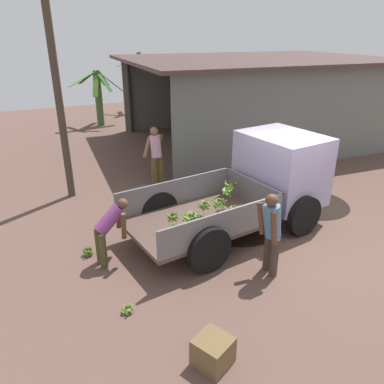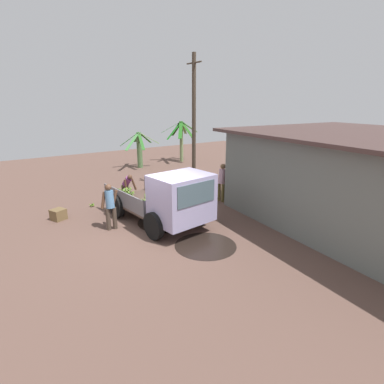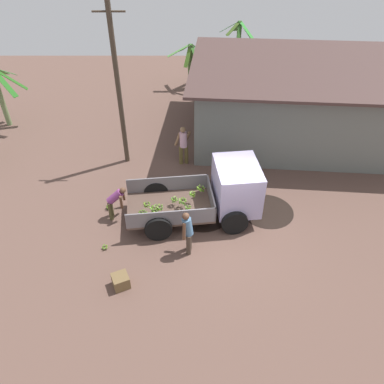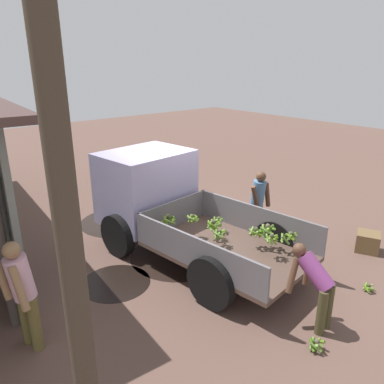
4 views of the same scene
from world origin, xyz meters
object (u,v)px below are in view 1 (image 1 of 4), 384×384
object	(u,v)px
banana_bunch_on_ground_0	(88,251)
banana_bunch_on_ground_1	(127,309)
utility_pole	(55,71)
person_bystander_near_shed	(156,153)
person_worker_loading	(109,228)
cargo_truck	(266,178)
wooden_crate_0	(213,351)
person_foreground_visitor	(271,231)

from	to	relation	value
banana_bunch_on_ground_0	banana_bunch_on_ground_1	world-z (taller)	banana_bunch_on_ground_0
utility_pole	person_bystander_near_shed	distance (m)	3.39
utility_pole	banana_bunch_on_ground_1	size ratio (longest dim) A/B	31.05
banana_bunch_on_ground_0	person_worker_loading	bearing A→B (deg)	-49.08
cargo_truck	person_bystander_near_shed	bearing A→B (deg)	106.65
banana_bunch_on_ground_0	wooden_crate_0	distance (m)	3.58
wooden_crate_0	person_worker_loading	bearing A→B (deg)	100.90
utility_pole	banana_bunch_on_ground_0	xyz separation A→B (m)	(-0.23, -3.23, -3.17)
person_worker_loading	person_bystander_near_shed	bearing A→B (deg)	50.77
person_foreground_visitor	banana_bunch_on_ground_1	distance (m)	2.82
cargo_truck	person_bystander_near_shed	xyz separation A→B (m)	(-1.43, 3.33, -0.13)
person_bystander_near_shed	utility_pole	bearing A→B (deg)	72.92
person_bystander_near_shed	person_foreground_visitor	bearing A→B (deg)	169.39
banana_bunch_on_ground_0	banana_bunch_on_ground_1	distance (m)	1.99
person_foreground_visitor	banana_bunch_on_ground_0	size ratio (longest dim) A/B	6.86
cargo_truck	person_worker_loading	distance (m)	3.75
person_foreground_visitor	banana_bunch_on_ground_1	bearing A→B (deg)	3.44
banana_bunch_on_ground_1	banana_bunch_on_ground_0	bearing A→B (deg)	95.93
utility_pole	banana_bunch_on_ground_0	distance (m)	4.53
person_worker_loading	banana_bunch_on_ground_1	bearing A→B (deg)	-102.18
utility_pole	person_worker_loading	size ratio (longest dim) A/B	5.01
person_bystander_near_shed	banana_bunch_on_ground_0	world-z (taller)	person_bystander_near_shed
utility_pole	banana_bunch_on_ground_1	bearing A→B (deg)	-90.29
person_foreground_visitor	person_worker_loading	xyz separation A→B (m)	(-2.52, 1.64, -0.14)
cargo_truck	person_foreground_visitor	bearing A→B (deg)	-130.45
banana_bunch_on_ground_0	banana_bunch_on_ground_1	xyz separation A→B (m)	(0.21, -1.98, -0.02)
person_foreground_visitor	wooden_crate_0	xyz separation A→B (m)	(-1.94, -1.37, -0.69)
banana_bunch_on_ground_0	banana_bunch_on_ground_1	size ratio (longest dim) A/B	1.13
utility_pole	banana_bunch_on_ground_0	world-z (taller)	utility_pole
utility_pole	person_foreground_visitor	distance (m)	6.40
person_bystander_near_shed	wooden_crate_0	world-z (taller)	person_bystander_near_shed
banana_bunch_on_ground_1	wooden_crate_0	distance (m)	1.65
utility_pole	banana_bunch_on_ground_1	xyz separation A→B (m)	(-0.03, -5.21, -3.20)
person_worker_loading	wooden_crate_0	xyz separation A→B (m)	(0.58, -3.01, -0.55)
person_bystander_near_shed	wooden_crate_0	size ratio (longest dim) A/B	3.66
cargo_truck	wooden_crate_0	size ratio (longest dim) A/B	10.23
utility_pole	wooden_crate_0	world-z (taller)	utility_pole
person_worker_loading	banana_bunch_on_ground_1	xyz separation A→B (m)	(-0.17, -1.55, -0.67)
banana_bunch_on_ground_0	wooden_crate_0	bearing A→B (deg)	-74.48
person_foreground_visitor	person_bystander_near_shed	xyz separation A→B (m)	(-0.22, 5.14, 0.04)
utility_pole	person_worker_loading	distance (m)	4.45
utility_pole	person_foreground_visitor	bearing A→B (deg)	-63.30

